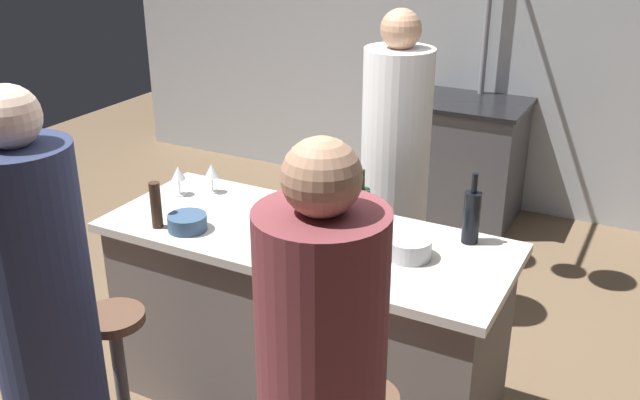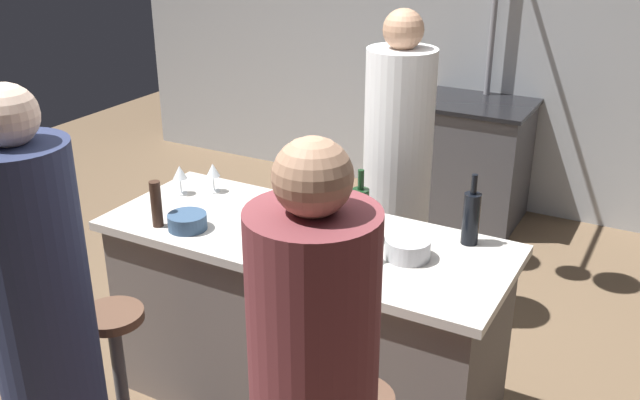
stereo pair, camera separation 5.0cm
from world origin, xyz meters
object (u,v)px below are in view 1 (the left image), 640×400
at_px(cutting_board, 320,216).
at_px(wine_bottle_dark, 472,216).
at_px(stove_range, 466,160).
at_px(wine_bottle_green, 353,236).
at_px(pepper_mill, 156,205).
at_px(wine_glass_by_chef, 212,172).
at_px(bar_stool_left, 120,375).
at_px(wine_glass_near_right_guest, 178,174).
at_px(mixing_bowl_steel, 409,248).
at_px(mixing_bowl_blue, 187,222).
at_px(wine_bottle_red, 361,213).
at_px(guest_left, 47,339).
at_px(chef, 394,183).

distance_m(cutting_board, wine_bottle_dark, 0.68).
height_order(stove_range, wine_bottle_green, wine_bottle_green).
height_order(pepper_mill, wine_glass_by_chef, pepper_mill).
relative_size(bar_stool_left, wine_glass_by_chef, 4.66).
bearing_deg(wine_glass_by_chef, wine_glass_near_right_guest, -140.71).
xyz_separation_m(stove_range, pepper_mill, (-0.60, -2.69, 0.56)).
bearing_deg(mixing_bowl_steel, wine_bottle_dark, 54.36).
height_order(mixing_bowl_steel, mixing_bowl_blue, mixing_bowl_steel).
height_order(bar_stool_left, wine_bottle_red, wine_bottle_red).
relative_size(guest_left, wine_bottle_red, 5.39).
bearing_deg(guest_left, pepper_mill, 97.75).
distance_m(chef, cutting_board, 0.79).
bearing_deg(stove_range, chef, -88.79).
bearing_deg(guest_left, wine_glass_near_right_guest, 102.77).
relative_size(cutting_board, pepper_mill, 1.52).
distance_m(pepper_mill, wine_glass_near_right_guest, 0.37).
xyz_separation_m(chef, wine_glass_by_chef, (-0.65, -0.76, 0.20)).
height_order(chef, mixing_bowl_steel, chef).
bearing_deg(guest_left, wine_bottle_green, 46.99).
relative_size(guest_left, mixing_bowl_steel, 9.35).
bearing_deg(cutting_board, mixing_bowl_steel, -19.07).
bearing_deg(mixing_bowl_blue, mixing_bowl_steel, 12.46).
height_order(chef, wine_bottle_red, chef).
bearing_deg(cutting_board, stove_range, 89.62).
relative_size(stove_range, chef, 0.51).
relative_size(bar_stool_left, wine_bottle_red, 2.14).
bearing_deg(wine_glass_by_chef, wine_bottle_dark, 2.45).
distance_m(bar_stool_left, wine_bottle_dark, 1.62).
bearing_deg(wine_bottle_dark, wine_glass_by_chef, -177.55).
xyz_separation_m(wine_bottle_dark, mixing_bowl_blue, (-1.12, -0.46, -0.08)).
xyz_separation_m(guest_left, cutting_board, (0.48, 1.16, 0.11)).
xyz_separation_m(bar_stool_left, wine_glass_near_right_guest, (-0.19, 0.72, 0.63)).
height_order(stove_range, guest_left, guest_left).
xyz_separation_m(cutting_board, wine_glass_near_right_guest, (-0.73, -0.08, 0.10)).
height_order(chef, guest_left, chef).
relative_size(stove_range, wine_bottle_green, 2.99).
bearing_deg(wine_glass_near_right_guest, wine_glass_by_chef, 39.29).
bearing_deg(bar_stool_left, chef, 69.81).
relative_size(wine_bottle_green, wine_glass_near_right_guest, 2.04).
relative_size(chef, wine_glass_near_right_guest, 11.86).
distance_m(cutting_board, mixing_bowl_steel, 0.52).
relative_size(wine_bottle_red, mixing_bowl_blue, 1.86).
distance_m(cutting_board, pepper_mill, 0.72).
xyz_separation_m(pepper_mill, wine_bottle_green, (0.89, 0.11, 0.01)).
relative_size(bar_stool_left, wine_bottle_green, 2.29).
bearing_deg(mixing_bowl_steel, wine_glass_by_chef, 170.09).
distance_m(wine_bottle_green, wine_glass_by_chef, 0.97).
distance_m(stove_range, wine_bottle_green, 2.66).
height_order(chef, wine_bottle_dark, chef).
bearing_deg(chef, wine_glass_by_chef, -130.67).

